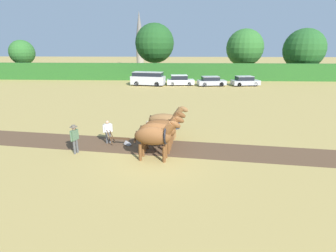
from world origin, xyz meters
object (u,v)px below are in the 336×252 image
object	(u,v)px
draft_horse_trail_right	(166,120)
draft_horse_lead_left	(155,136)
tree_far_left	(22,53)
plow	(122,140)
parked_car_center_left	(211,81)
church_spire	(140,38)
draft_horse_lead_right	(159,131)
tree_center	(304,49)
farmer_at_plow	(108,130)
parked_van	(148,79)
tree_left	(155,43)
parked_car_left	(180,80)
farmer_beside_team	(178,117)
farmer_onlooker_left	(75,137)
tree_center_left	(245,48)
parked_car_center	(245,81)
draft_horse_trail_left	(163,126)

from	to	relation	value
draft_horse_trail_right	draft_horse_lead_left	bearing A→B (deg)	-90.24
tree_far_left	plow	bearing A→B (deg)	-53.12
draft_horse_lead_left	parked_car_center_left	bearing A→B (deg)	84.02
church_spire	draft_horse_lead_right	world-z (taller)	church_spire
tree_center	farmer_at_plow	xyz separation A→B (m)	(-27.40, -35.30, -4.35)
draft_horse_lead_right	parked_van	world-z (taller)	draft_horse_lead_right
draft_horse_lead_right	parked_car_center_left	distance (m)	26.66
tree_left	draft_horse_trail_right	bearing A→B (deg)	-83.56
parked_car_left	farmer_beside_team	bearing A→B (deg)	-95.02
parked_car_left	draft_horse_lead_right	bearing A→B (deg)	-97.28
farmer_at_plow	farmer_onlooker_left	xyz separation A→B (m)	(-1.48, -1.74, 0.16)
parked_car_left	plow	bearing A→B (deg)	-102.89
tree_center_left	draft_horse_trail_right	world-z (taller)	tree_center_left
parked_van	parked_car_center	size ratio (longest dim) A/B	1.23
parked_car_left	tree_far_left	bearing A→B (deg)	156.34
tree_center_left	farmer_beside_team	bearing A→B (deg)	-110.30
church_spire	draft_horse_trail_left	world-z (taller)	church_spire
plow	parked_van	bearing A→B (deg)	99.66
farmer_at_plow	parked_car_center	size ratio (longest dim) A/B	0.35
farmer_onlooker_left	tree_center_left	bearing A→B (deg)	83.85
draft_horse_trail_left	farmer_onlooker_left	bearing A→B (deg)	-154.51
plow	tree_far_left	bearing A→B (deg)	133.75
draft_horse_lead_right	parked_car_left	xyz separation A→B (m)	(1.25, 26.42, -0.57)
tree_center	draft_horse_lead_right	world-z (taller)	tree_center
tree_far_left	draft_horse_lead_right	distance (m)	47.63
church_spire	plow	size ratio (longest dim) A/B	9.48
tree_center_left	tree_center	bearing A→B (deg)	-8.47
tree_far_left	tree_center_left	xyz separation A→B (m)	(43.21, 0.94, 0.90)
parked_car_center	draft_horse_lead_left	bearing A→B (deg)	-121.80
tree_far_left	parked_van	bearing A→B (deg)	-23.29
draft_horse_trail_right	parked_car_center	world-z (taller)	draft_horse_trail_right
farmer_onlooker_left	draft_horse_trail_right	bearing A→B (deg)	48.36
tree_left	draft_horse_trail_left	size ratio (longest dim) A/B	3.66
church_spire	farmer_at_plow	xyz separation A→B (m)	(6.81, -61.37, -6.94)
draft_horse_lead_left	plow	size ratio (longest dim) A/B	1.73
tree_left	draft_horse_lead_left	world-z (taller)	tree_left
tree_center	draft_horse_lead_right	distance (m)	43.85
draft_horse_lead_left	draft_horse_trail_right	xyz separation A→B (m)	(0.44, 3.52, -0.07)
parked_car_left	parked_car_center	bearing A→B (deg)	-5.13
parked_car_center_left	tree_left	bearing A→B (deg)	121.44
farmer_onlooker_left	plow	bearing A→B (deg)	49.91
tree_center_left	parked_car_center	world-z (taller)	tree_center_left
draft_horse_trail_left	parked_car_center	xyz separation A→B (m)	(11.11, 25.15, -0.54)
tree_center_left	church_spire	world-z (taller)	church_spire
parked_car_center_left	farmer_at_plow	bearing A→B (deg)	-119.47
tree_far_left	farmer_beside_team	distance (m)	45.08
church_spire	parked_car_center_left	bearing A→B (deg)	-66.04
tree_left	draft_horse_trail_right	world-z (taller)	tree_left
draft_horse_lead_left	parked_car_center	xyz separation A→B (m)	(11.41, 27.49, -0.66)
church_spire	farmer_beside_team	distance (m)	59.73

